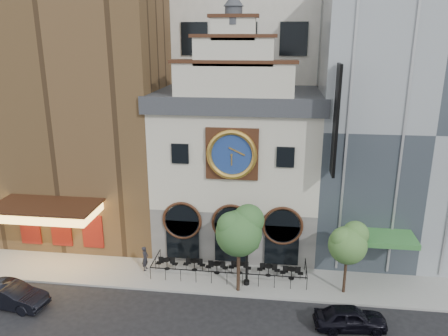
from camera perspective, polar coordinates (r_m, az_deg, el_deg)
The scene contains 18 objects.
ground at distance 29.55m, azimuth 0.09°, elevation -16.43°, with size 120.00×120.00×0.00m, color black.
sidewalk at distance 31.62m, azimuth 0.68°, elevation -13.84°, with size 44.00×5.00×0.15m, color gray.
clock_building at distance 33.85m, azimuth 1.76°, elevation 0.50°, with size 12.60×8.78×18.65m.
theater_building at distance 38.21m, azimuth -17.97°, elevation 10.64°, with size 14.00×15.60×25.00m.
retail_building at distance 36.39m, azimuth 23.10°, elevation 5.91°, with size 14.00×14.40×20.00m.
cafe_railing at distance 31.35m, azimuth 0.68°, elevation -13.02°, with size 10.60×2.60×0.90m, color black, non-canonical shape.
bistro_0 at distance 32.25m, azimuth -7.46°, elevation -12.23°, with size 1.58×0.68×0.90m.
bistro_1 at distance 31.93m, azimuth -3.90°, elevation -12.44°, with size 1.58×0.68×0.90m.
bistro_2 at distance 31.52m, azimuth -0.94°, elevation -12.82°, with size 1.58×0.68×0.90m.
bistro_3 at distance 31.50m, azimuth 2.08°, elevation -12.84°, with size 1.58×0.68×0.90m.
bistro_4 at distance 31.36m, azimuth 5.83°, elevation -13.07°, with size 1.58×0.68×0.90m.
bistro_5 at distance 31.21m, azimuth 8.81°, elevation -13.36°, with size 1.58×0.68×0.90m.
car_right at distance 27.47m, azimuth 16.17°, elevation -18.29°, with size 1.66×4.13×1.41m, color black.
car_left at distance 31.23m, azimuth -26.09°, elevation -14.71°, with size 1.61×4.63×1.52m, color black.
pedestrian at distance 32.22m, azimuth -10.25°, elevation -11.52°, with size 0.65×0.43×1.80m, color black.
lamppost at distance 29.01m, azimuth 3.04°, elevation -9.64°, with size 1.58×0.81×5.07m.
tree_left at distance 27.87m, azimuth 2.06°, elevation -8.05°, with size 3.07×2.96×5.92m.
tree_right at distance 29.06m, azimuth 15.95°, elevation -9.28°, with size 2.54×2.44×4.89m.
Camera 1 is at (3.10, -24.50, 16.23)m, focal length 35.00 mm.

